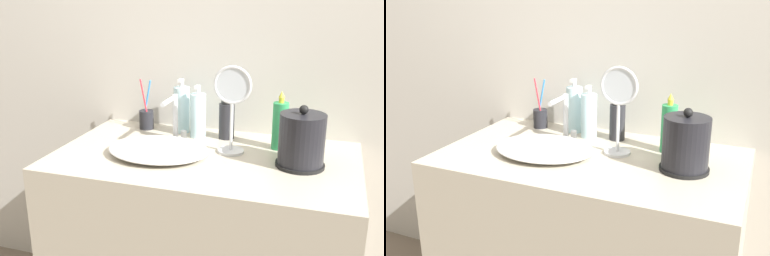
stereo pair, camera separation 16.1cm
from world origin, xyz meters
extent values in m
cube|color=beige|center=(0.00, 0.66, 1.30)|extent=(6.00, 0.04, 2.60)
cube|color=#B7AD99|center=(0.00, 0.32, 0.41)|extent=(1.11, 0.64, 0.83)
ellipsoid|color=white|center=(-0.16, 0.27, 0.85)|extent=(0.38, 0.29, 0.05)
cylinder|color=silver|center=(-0.16, 0.46, 0.92)|extent=(0.02, 0.02, 0.19)
cylinder|color=silver|center=(-0.16, 0.39, 1.01)|extent=(0.02, 0.14, 0.02)
cylinder|color=silver|center=(-0.13, 0.46, 0.85)|extent=(0.02, 0.02, 0.04)
cylinder|color=black|center=(0.34, 0.32, 0.84)|extent=(0.17, 0.17, 0.01)
cylinder|color=black|center=(0.34, 0.32, 0.92)|extent=(0.16, 0.16, 0.19)
sphere|color=black|center=(0.34, 0.32, 1.03)|extent=(0.03, 0.03, 0.03)
cylinder|color=#232328|center=(-0.33, 0.56, 0.87)|extent=(0.06, 0.06, 0.08)
cylinder|color=#338CE0|center=(-0.33, 0.57, 0.95)|extent=(0.04, 0.01, 0.18)
cylinder|color=#E5333F|center=(-0.33, 0.54, 0.96)|extent=(0.04, 0.01, 0.19)
cylinder|color=silver|center=(-0.17, 0.56, 0.93)|extent=(0.07, 0.07, 0.19)
cylinder|color=white|center=(-0.17, 0.56, 1.04)|extent=(0.02, 0.02, 0.02)
cube|color=white|center=(-0.17, 0.55, 1.05)|extent=(0.02, 0.04, 0.01)
cylinder|color=#2D9956|center=(0.25, 0.48, 0.92)|extent=(0.06, 0.06, 0.18)
cylinder|color=gold|center=(0.25, 0.48, 1.02)|extent=(0.02, 0.02, 0.02)
cone|color=gold|center=(0.25, 0.48, 1.04)|extent=(0.02, 0.02, 0.02)
cylinder|color=silver|center=(-0.09, 0.52, 0.92)|extent=(0.06, 0.06, 0.18)
cylinder|color=white|center=(-0.09, 0.52, 1.02)|extent=(0.02, 0.02, 0.02)
cube|color=white|center=(-0.09, 0.51, 1.04)|extent=(0.02, 0.04, 0.01)
cylinder|color=#28282D|center=(0.03, 0.54, 0.90)|extent=(0.06, 0.06, 0.14)
cylinder|color=black|center=(0.03, 0.54, 0.98)|extent=(0.05, 0.05, 0.02)
cylinder|color=silver|center=(0.08, 0.38, 0.83)|extent=(0.10, 0.10, 0.01)
cylinder|color=silver|center=(0.08, 0.38, 0.93)|extent=(0.01, 0.01, 0.18)
torus|color=silver|center=(0.08, 0.38, 1.09)|extent=(0.14, 0.01, 0.14)
cylinder|color=silver|center=(0.08, 0.38, 1.09)|extent=(0.12, 0.00, 0.12)
camera|label=1|loc=(0.43, -1.17, 1.42)|focal=42.00mm
camera|label=2|loc=(0.58, -1.11, 1.42)|focal=42.00mm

